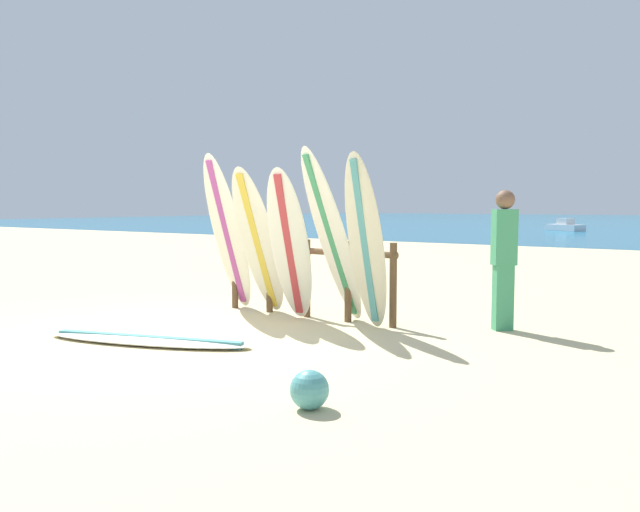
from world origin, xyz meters
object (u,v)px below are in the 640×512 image
surfboard_leaning_left (258,242)px  small_boat_offshore (565,226)px  surfboard_rack (307,270)px  surfboard_leaning_center (332,237)px  surfboard_leaning_center_right (366,242)px  beachgoer_standing (504,254)px  surfboard_leaning_far_left (228,234)px  surfboard_leaning_center_left (290,246)px  surfboard_lying_on_sand (148,339)px  beach_ball (309,390)px

surfboard_leaning_left → small_boat_offshore: (-3.86, 31.84, -0.73)m
surfboard_rack → surfboard_leaning_center: bearing=-25.5°
surfboard_leaning_center_right → beachgoer_standing: surfboard_leaning_center_right is taller
surfboard_rack → surfboard_leaning_center: surfboard_leaning_center is taller
surfboard_rack → surfboard_leaning_far_left: surfboard_leaning_far_left is taller
surfboard_leaning_left → surfboard_leaning_center_left: size_ratio=1.01×
surfboard_leaning_far_left → surfboard_leaning_center: surfboard_leaning_center is taller
surfboard_leaning_center → surfboard_lying_on_sand: 2.48m
beachgoer_standing → small_boat_offshore: (-6.82, 30.90, -0.65)m
surfboard_leaning_center_right → surfboard_lying_on_sand: size_ratio=0.85×
beachgoer_standing → beach_ball: beachgoer_standing is taller
surfboard_leaning_far_left → surfboard_leaning_center_right: (2.26, -0.09, -0.04)m
surfboard_leaning_left → small_boat_offshore: surfboard_leaning_left is taller
surfboard_rack → surfboard_leaning_left: (-0.54, -0.35, 0.37)m
surfboard_leaning_far_left → surfboard_leaning_center_left: (1.19, -0.15, -0.11)m
surfboard_leaning_far_left → beachgoer_standing: size_ratio=1.31×
surfboard_leaning_far_left → surfboard_leaning_center: size_ratio=1.00×
small_boat_offshore → beach_ball: small_boat_offshore is taller
surfboard_rack → small_boat_offshore: (-4.40, 31.50, -0.36)m
surfboard_leaning_center → surfboard_lying_on_sand: bearing=-118.2°
surfboard_leaning_center_left → beach_ball: bearing=-50.0°
surfboard_leaning_left → small_boat_offshore: size_ratio=0.84×
surfboard_rack → surfboard_leaning_center: 0.80m
surfboard_leaning_center_right → surfboard_leaning_center: bearing=169.9°
surfboard_leaning_far_left → small_boat_offshore: 31.96m
surfboard_rack → surfboard_leaning_center: size_ratio=1.23×
surfboard_leaning_center_right → small_boat_offshore: surfboard_leaning_center_right is taller
beachgoer_standing → surfboard_rack: bearing=-166.2°
surfboard_leaning_center_right → beach_ball: bearing=-67.1°
surfboard_leaning_center_left → surfboard_leaning_far_left: bearing=172.7°
surfboard_rack → small_boat_offshore: bearing=98.0°
surfboard_leaning_center → surfboard_lying_on_sand: surfboard_leaning_center is taller
surfboard_leaning_center → beach_ball: 3.38m
surfboard_rack → surfboard_leaning_far_left: bearing=-165.9°
surfboard_leaning_center → surfboard_leaning_center_left: bearing=-163.5°
surfboard_leaning_center → beach_ball: size_ratio=7.53×
surfboard_leaning_center_right → small_boat_offshore: 32.36m
surfboard_leaning_left → surfboard_leaning_far_left: bearing=174.3°
surfboard_leaning_left → surfboard_leaning_center_left: (0.59, -0.09, -0.01)m
surfboard_leaning_far_left → surfboard_leaning_center_left: bearing=-7.3°
surfboard_leaning_far_left → surfboard_lying_on_sand: bearing=-71.3°
surfboard_leaning_center_left → surfboard_lying_on_sand: bearing=-106.1°
surfboard_lying_on_sand → surfboard_rack: bearing=78.2°
surfboard_leaning_center → beach_ball: bearing=-59.1°
surfboard_leaning_center_left → surfboard_leaning_center: surfboard_leaning_center is taller
small_boat_offshore → beachgoer_standing: bearing=-77.5°
surfboard_lying_on_sand → surfboard_leaning_far_left: bearing=108.7°
surfboard_leaning_center_right → small_boat_offshore: size_ratio=0.89×
surfboard_rack → small_boat_offshore: 31.81m
surfboard_leaning_center_left → surfboard_leaning_left: bearing=171.1°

